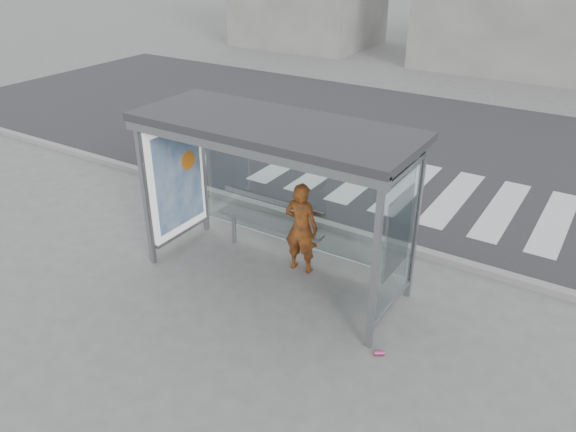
{
  "coord_description": "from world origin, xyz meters",
  "views": [
    {
      "loc": [
        4.27,
        -6.33,
        5.06
      ],
      "look_at": [
        0.13,
        0.2,
        1.08
      ],
      "focal_mm": 35.0,
      "sensor_mm": 36.0,
      "label": 1
    }
  ],
  "objects_px": {
    "person": "(301,228)",
    "bus_shelter": "(255,158)",
    "soda_can": "(379,353)",
    "bench": "(270,223)"
  },
  "relations": [
    {
      "from": "bus_shelter",
      "to": "soda_can",
      "type": "relative_size",
      "value": 31.08
    },
    {
      "from": "bus_shelter",
      "to": "bench",
      "type": "relative_size",
      "value": 2.14
    },
    {
      "from": "soda_can",
      "to": "bus_shelter",
      "type": "bearing_deg",
      "value": 161.47
    },
    {
      "from": "person",
      "to": "soda_can",
      "type": "xyz_separation_m",
      "value": [
        1.98,
        -1.26,
        -0.74
      ]
    },
    {
      "from": "soda_can",
      "to": "person",
      "type": "bearing_deg",
      "value": 147.56
    },
    {
      "from": "bus_shelter",
      "to": "soda_can",
      "type": "xyz_separation_m",
      "value": [
        2.57,
        -0.86,
        -1.95
      ]
    },
    {
      "from": "bench",
      "to": "person",
      "type": "bearing_deg",
      "value": -10.08
    },
    {
      "from": "person",
      "to": "bus_shelter",
      "type": "bearing_deg",
      "value": 28.07
    },
    {
      "from": "person",
      "to": "soda_can",
      "type": "height_order",
      "value": "person"
    },
    {
      "from": "bus_shelter",
      "to": "person",
      "type": "relative_size",
      "value": 2.74
    }
  ]
}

